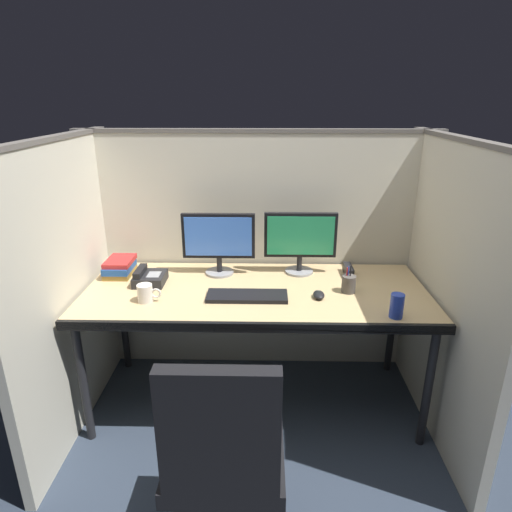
# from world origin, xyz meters

# --- Properties ---
(ground_plane) EXTENTS (8.00, 8.00, 0.00)m
(ground_plane) POSITION_xyz_m (0.00, 0.00, 0.00)
(ground_plane) COLOR #2D3847
(cubicle_partition_rear) EXTENTS (2.21, 0.06, 1.57)m
(cubicle_partition_rear) POSITION_xyz_m (0.00, 0.74, 0.79)
(cubicle_partition_rear) COLOR beige
(cubicle_partition_rear) RESTS_ON ground
(cubicle_partition_left) EXTENTS (0.06, 1.41, 1.57)m
(cubicle_partition_left) POSITION_xyz_m (-0.99, 0.20, 0.79)
(cubicle_partition_left) COLOR beige
(cubicle_partition_left) RESTS_ON ground
(cubicle_partition_right) EXTENTS (0.06, 1.41, 1.57)m
(cubicle_partition_right) POSITION_xyz_m (0.99, 0.20, 0.79)
(cubicle_partition_right) COLOR beige
(cubicle_partition_right) RESTS_ON ground
(desk) EXTENTS (1.90, 0.80, 0.74)m
(desk) POSITION_xyz_m (0.00, 0.29, 0.69)
(desk) COLOR tan
(desk) RESTS_ON ground
(office_chair) EXTENTS (0.52, 0.52, 0.97)m
(office_chair) POSITION_xyz_m (-0.09, -0.67, 0.36)
(office_chair) COLOR black
(office_chair) RESTS_ON ground
(monitor_left) EXTENTS (0.43, 0.17, 0.37)m
(monitor_left) POSITION_xyz_m (-0.23, 0.53, 0.96)
(monitor_left) COLOR gray
(monitor_left) RESTS_ON desk
(monitor_right) EXTENTS (0.43, 0.17, 0.37)m
(monitor_right) POSITION_xyz_m (0.26, 0.56, 0.96)
(monitor_right) COLOR gray
(monitor_right) RESTS_ON desk
(keyboard_main) EXTENTS (0.43, 0.15, 0.02)m
(keyboard_main) POSITION_xyz_m (-0.04, 0.19, 0.75)
(keyboard_main) COLOR black
(keyboard_main) RESTS_ON desk
(computer_mouse) EXTENTS (0.06, 0.10, 0.04)m
(computer_mouse) POSITION_xyz_m (0.34, 0.20, 0.76)
(computer_mouse) COLOR black
(computer_mouse) RESTS_ON desk
(desk_phone) EXTENTS (0.17, 0.19, 0.09)m
(desk_phone) POSITION_xyz_m (-0.61, 0.37, 0.77)
(desk_phone) COLOR black
(desk_phone) RESTS_ON desk
(soda_can) EXTENTS (0.07, 0.07, 0.12)m
(soda_can) POSITION_xyz_m (0.69, -0.01, 0.80)
(soda_can) COLOR #263FB2
(soda_can) RESTS_ON desk
(pen_cup) EXTENTS (0.08, 0.08, 0.15)m
(pen_cup) POSITION_xyz_m (0.51, 0.28, 0.79)
(pen_cup) COLOR #4C4742
(pen_cup) RESTS_ON desk
(book_stack) EXTENTS (0.15, 0.22, 0.10)m
(book_stack) POSITION_xyz_m (-0.82, 0.50, 0.79)
(book_stack) COLOR olive
(book_stack) RESTS_ON desk
(red_stapler) EXTENTS (0.04, 0.15, 0.06)m
(red_stapler) POSITION_xyz_m (0.55, 0.53, 0.77)
(red_stapler) COLOR black
(red_stapler) RESTS_ON desk
(coffee_mug) EXTENTS (0.13, 0.08, 0.09)m
(coffee_mug) POSITION_xyz_m (-0.57, 0.13, 0.79)
(coffee_mug) COLOR silver
(coffee_mug) RESTS_ON desk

